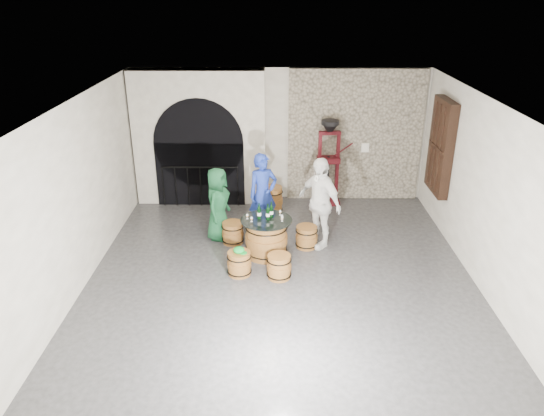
{
  "coord_description": "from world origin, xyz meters",
  "views": [
    {
      "loc": [
        -0.1,
        -8.09,
        4.93
      ],
      "look_at": [
        -0.17,
        0.86,
        1.05
      ],
      "focal_mm": 34.0,
      "sensor_mm": 36.0,
      "label": 1
    }
  ],
  "objects_px": {
    "barrel_stool_far": "(264,226)",
    "wine_bottle_center": "(268,213)",
    "person_blue": "(263,194)",
    "barrel_stool_near_left": "(239,263)",
    "barrel_stool_near_right": "(279,267)",
    "side_barrel": "(272,200)",
    "wine_bottle_right": "(271,211)",
    "barrel_table": "(266,238)",
    "corking_press": "(329,156)",
    "wine_bottle_left": "(259,212)",
    "person_green": "(218,204)",
    "barrel_stool_right": "(307,237)",
    "person_white": "(319,203)",
    "barrel_stool_left": "(233,233)"
  },
  "relations": [
    {
      "from": "barrel_stool_far",
      "to": "barrel_stool_near_left",
      "type": "xyz_separation_m",
      "value": [
        -0.41,
        -1.62,
        0.0
      ]
    },
    {
      "from": "barrel_stool_left",
      "to": "wine_bottle_center",
      "type": "bearing_deg",
      "value": -35.7
    },
    {
      "from": "barrel_stool_near_left",
      "to": "wine_bottle_left",
      "type": "height_order",
      "value": "wine_bottle_left"
    },
    {
      "from": "barrel_stool_far",
      "to": "wine_bottle_center",
      "type": "relative_size",
      "value": 1.41
    },
    {
      "from": "barrel_stool_right",
      "to": "person_white",
      "type": "xyz_separation_m",
      "value": [
        0.24,
        0.11,
        0.71
      ]
    },
    {
      "from": "person_blue",
      "to": "person_green",
      "type": "bearing_deg",
      "value": 170.14
    },
    {
      "from": "barrel_stool_left",
      "to": "barrel_stool_far",
      "type": "height_order",
      "value": "same"
    },
    {
      "from": "person_blue",
      "to": "wine_bottle_right",
      "type": "height_order",
      "value": "person_blue"
    },
    {
      "from": "person_white",
      "to": "side_barrel",
      "type": "height_order",
      "value": "person_white"
    },
    {
      "from": "barrel_stool_near_left",
      "to": "wine_bottle_right",
      "type": "relative_size",
      "value": 1.41
    },
    {
      "from": "barrel_stool_near_left",
      "to": "wine_bottle_right",
      "type": "xyz_separation_m",
      "value": [
        0.58,
        0.85,
        0.68
      ]
    },
    {
      "from": "barrel_table",
      "to": "person_blue",
      "type": "distance_m",
      "value": 1.16
    },
    {
      "from": "wine_bottle_center",
      "to": "side_barrel",
      "type": "xyz_separation_m",
      "value": [
        0.07,
        2.05,
        -0.58
      ]
    },
    {
      "from": "wine_bottle_right",
      "to": "side_barrel",
      "type": "xyz_separation_m",
      "value": [
        0.01,
        1.94,
        -0.58
      ]
    },
    {
      "from": "corking_press",
      "to": "wine_bottle_left",
      "type": "bearing_deg",
      "value": -126.67
    },
    {
      "from": "barrel_stool_right",
      "to": "wine_bottle_right",
      "type": "xyz_separation_m",
      "value": [
        -0.72,
        -0.24,
        0.68
      ]
    },
    {
      "from": "barrel_stool_near_left",
      "to": "person_white",
      "type": "bearing_deg",
      "value": 37.94
    },
    {
      "from": "wine_bottle_left",
      "to": "side_barrel",
      "type": "height_order",
      "value": "wine_bottle_left"
    },
    {
      "from": "barrel_stool_near_right",
      "to": "wine_bottle_left",
      "type": "distance_m",
      "value": 1.19
    },
    {
      "from": "barrel_stool_near_right",
      "to": "wine_bottle_center",
      "type": "bearing_deg",
      "value": 104.0
    },
    {
      "from": "barrel_stool_near_left",
      "to": "corking_press",
      "type": "distance_m",
      "value": 4.04
    },
    {
      "from": "person_green",
      "to": "wine_bottle_left",
      "type": "distance_m",
      "value": 1.15
    },
    {
      "from": "corking_press",
      "to": "wine_bottle_right",
      "type": "bearing_deg",
      "value": -123.43
    },
    {
      "from": "wine_bottle_center",
      "to": "wine_bottle_left",
      "type": "bearing_deg",
      "value": 168.61
    },
    {
      "from": "person_green",
      "to": "barrel_stool_near_left",
      "type": "bearing_deg",
      "value": -145.11
    },
    {
      "from": "person_blue",
      "to": "wine_bottle_center",
      "type": "bearing_deg",
      "value": -109.73
    },
    {
      "from": "barrel_stool_near_right",
      "to": "wine_bottle_right",
      "type": "relative_size",
      "value": 1.41
    },
    {
      "from": "person_blue",
      "to": "barrel_stool_far",
      "type": "bearing_deg",
      "value": -111.49
    },
    {
      "from": "wine_bottle_right",
      "to": "person_white",
      "type": "bearing_deg",
      "value": 19.98
    },
    {
      "from": "person_green",
      "to": "barrel_table",
      "type": "bearing_deg",
      "value": -111.66
    },
    {
      "from": "barrel_stool_far",
      "to": "person_green",
      "type": "relative_size",
      "value": 0.3
    },
    {
      "from": "wine_bottle_right",
      "to": "barrel_stool_near_left",
      "type": "bearing_deg",
      "value": -124.34
    },
    {
      "from": "barrel_stool_near_right",
      "to": "wine_bottle_left",
      "type": "bearing_deg",
      "value": 113.23
    },
    {
      "from": "person_blue",
      "to": "person_white",
      "type": "height_order",
      "value": "person_white"
    },
    {
      "from": "barrel_stool_near_left",
      "to": "wine_bottle_left",
      "type": "relative_size",
      "value": 1.41
    },
    {
      "from": "barrel_stool_far",
      "to": "person_white",
      "type": "distance_m",
      "value": 1.4
    },
    {
      "from": "person_green",
      "to": "side_barrel",
      "type": "height_order",
      "value": "person_green"
    },
    {
      "from": "barrel_table",
      "to": "barrel_stool_near_left",
      "type": "xyz_separation_m",
      "value": [
        -0.49,
        -0.74,
        -0.16
      ]
    },
    {
      "from": "wine_bottle_center",
      "to": "corking_press",
      "type": "relative_size",
      "value": 0.16
    },
    {
      "from": "person_blue",
      "to": "barrel_stool_near_left",
      "type": "bearing_deg",
      "value": -128.86
    },
    {
      "from": "barrel_stool_right",
      "to": "corking_press",
      "type": "distance_m",
      "value": 2.6
    },
    {
      "from": "person_blue",
      "to": "wine_bottle_left",
      "type": "bearing_deg",
      "value": -119.1
    },
    {
      "from": "person_green",
      "to": "side_barrel",
      "type": "distance_m",
      "value": 1.76
    },
    {
      "from": "side_barrel",
      "to": "wine_bottle_center",
      "type": "bearing_deg",
      "value": -92.03
    },
    {
      "from": "barrel_stool_near_left",
      "to": "wine_bottle_right",
      "type": "height_order",
      "value": "wine_bottle_right"
    },
    {
      "from": "barrel_stool_near_right",
      "to": "side_barrel",
      "type": "height_order",
      "value": "side_barrel"
    },
    {
      "from": "barrel_table",
      "to": "barrel_stool_right",
      "type": "relative_size",
      "value": 2.2
    },
    {
      "from": "barrel_table",
      "to": "person_blue",
      "type": "bearing_deg",
      "value": 94.77
    },
    {
      "from": "wine_bottle_center",
      "to": "wine_bottle_right",
      "type": "bearing_deg",
      "value": 58.63
    },
    {
      "from": "person_blue",
      "to": "corking_press",
      "type": "bearing_deg",
      "value": 20.65
    }
  ]
}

